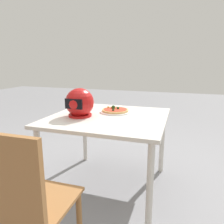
{
  "coord_description": "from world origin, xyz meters",
  "views": [
    {
      "loc": [
        -0.63,
        1.82,
        1.2
      ],
      "look_at": [
        -0.01,
        -0.08,
        0.73
      ],
      "focal_mm": 34.46,
      "sensor_mm": 36.0,
      "label": 1
    }
  ],
  "objects_px": {
    "dining_table": "(109,124)",
    "motorcycle_helmet": "(80,103)",
    "chair_far": "(25,201)",
    "pizza": "(115,110)"
  },
  "relations": [
    {
      "from": "dining_table",
      "to": "pizza",
      "type": "xyz_separation_m",
      "value": [
        -0.02,
        -0.16,
        0.1
      ]
    },
    {
      "from": "dining_table",
      "to": "motorcycle_helmet",
      "type": "xyz_separation_m",
      "value": [
        0.25,
        0.09,
        0.2
      ]
    },
    {
      "from": "chair_far",
      "to": "dining_table",
      "type": "bearing_deg",
      "value": -95.07
    },
    {
      "from": "motorcycle_helmet",
      "to": "chair_far",
      "type": "height_order",
      "value": "motorcycle_helmet"
    },
    {
      "from": "dining_table",
      "to": "motorcycle_helmet",
      "type": "distance_m",
      "value": 0.33
    },
    {
      "from": "dining_table",
      "to": "pizza",
      "type": "relative_size",
      "value": 4.01
    },
    {
      "from": "motorcycle_helmet",
      "to": "chair_far",
      "type": "xyz_separation_m",
      "value": [
        -0.15,
        0.95,
        -0.33
      ]
    },
    {
      "from": "pizza",
      "to": "motorcycle_helmet",
      "type": "height_order",
      "value": "motorcycle_helmet"
    },
    {
      "from": "dining_table",
      "to": "motorcycle_helmet",
      "type": "height_order",
      "value": "motorcycle_helmet"
    },
    {
      "from": "dining_table",
      "to": "chair_far",
      "type": "distance_m",
      "value": 1.06
    }
  ]
}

